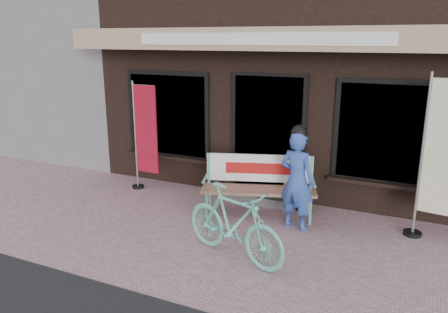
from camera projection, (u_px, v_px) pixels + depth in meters
The scene contains 9 objects.
ground at pixel (218, 243), 6.09m from camera, with size 70.00×70.00×0.00m, color #B78C97.
storefront at pixel (314, 27), 9.66m from camera, with size 7.00×6.77×6.00m.
neighbor_left_near at pixel (47, 24), 13.51m from camera, with size 10.00×7.00×6.40m, color slate.
bench at pixel (259, 181), 6.92m from camera, with size 1.85×0.99×0.97m.
person at pixel (297, 179), 6.38m from camera, with size 0.61×0.48×1.58m.
bicycle at pixel (234, 223), 5.55m from camera, with size 0.45×1.61×0.97m, color #61BEA8.
nobori_red at pixel (144, 135), 7.98m from camera, with size 0.59×0.22×2.03m.
nobori_cream at pixel (441, 157), 5.89m from camera, with size 0.69×0.29×2.34m.
menu_stand at pixel (294, 185), 7.21m from camera, with size 0.41×0.19×0.81m.
Camera 1 is at (2.41, -5.02, 2.76)m, focal length 35.00 mm.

